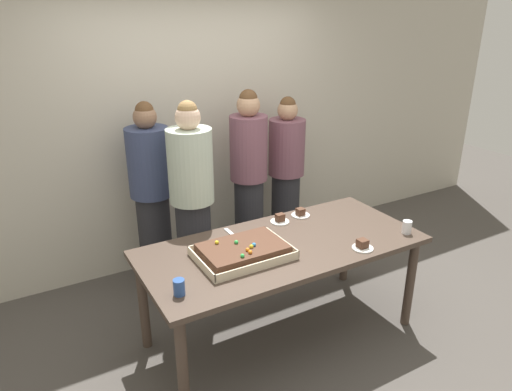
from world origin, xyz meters
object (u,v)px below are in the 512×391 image
(party_table, at_px, (282,254))
(person_serving_front, at_px, (152,195))
(plated_slice_near_right, at_px, (362,246))
(drink_cup_nearest, at_px, (179,287))
(plated_slice_near_left, at_px, (300,214))
(person_far_right_suit, at_px, (192,203))
(person_striped_tie_right, at_px, (286,174))
(plated_slice_far_left, at_px, (280,220))
(person_green_shirt_behind, at_px, (249,178))
(drink_cup_middle, at_px, (407,227))
(sheet_cake, at_px, (243,251))
(cake_server_utensil, at_px, (231,234))

(party_table, height_order, person_serving_front, person_serving_front)
(plated_slice_near_right, relative_size, drink_cup_nearest, 1.50)
(party_table, distance_m, person_serving_front, 1.35)
(plated_slice_near_left, distance_m, person_far_right_suit, 0.88)
(drink_cup_nearest, bearing_deg, person_striped_tie_right, 40.29)
(party_table, relative_size, person_serving_front, 1.23)
(party_table, xyz_separation_m, plated_slice_near_left, (0.39, 0.34, 0.10))
(plated_slice_near_right, height_order, person_serving_front, person_serving_front)
(party_table, xyz_separation_m, plated_slice_far_left, (0.18, 0.32, 0.10))
(party_table, distance_m, drink_cup_nearest, 0.92)
(plated_slice_near_left, xyz_separation_m, person_green_shirt_behind, (-0.06, 0.76, 0.08))
(party_table, xyz_separation_m, drink_cup_middle, (0.90, -0.32, 0.13))
(person_striped_tie_right, relative_size, person_far_right_suit, 0.92)
(plated_slice_near_right, xyz_separation_m, drink_cup_nearest, (-1.33, 0.10, 0.03))
(person_green_shirt_behind, distance_m, person_striped_tie_right, 0.49)
(person_serving_front, distance_m, person_striped_tie_right, 1.38)
(plated_slice_near_right, distance_m, plated_slice_far_left, 0.71)
(plated_slice_far_left, bearing_deg, drink_cup_nearest, -152.17)
(sheet_cake, bearing_deg, person_far_right_suit, 91.86)
(plated_slice_near_right, xyz_separation_m, plated_slice_far_left, (-0.27, 0.66, -0.00))
(person_serving_front, bearing_deg, plated_slice_far_left, 29.53)
(sheet_cake, relative_size, person_green_shirt_behind, 0.37)
(plated_slice_far_left, bearing_deg, person_far_right_suit, 139.45)
(drink_cup_nearest, xyz_separation_m, person_serving_front, (0.31, 1.45, 0.02))
(party_table, distance_m, person_far_right_suit, 0.89)
(person_serving_front, bearing_deg, drink_cup_nearest, -22.66)
(cake_server_utensil, height_order, person_serving_front, person_serving_front)
(party_table, bearing_deg, cake_server_utensil, 127.62)
(person_green_shirt_behind, bearing_deg, cake_server_utensil, -5.97)
(drink_cup_middle, xyz_separation_m, cake_server_utensil, (-1.15, 0.64, -0.05))
(plated_slice_near_right, xyz_separation_m, drink_cup_middle, (0.45, 0.02, 0.03))
(sheet_cake, bearing_deg, drink_cup_middle, -13.28)
(plated_slice_near_right, bearing_deg, party_table, 143.07)
(plated_slice_near_left, xyz_separation_m, person_serving_front, (-0.96, 0.87, 0.05))
(drink_cup_middle, distance_m, person_serving_front, 2.12)
(plated_slice_near_left, bearing_deg, drink_cup_nearest, -155.54)
(cake_server_utensil, bearing_deg, person_far_right_suit, 103.72)
(plated_slice_near_right, bearing_deg, plated_slice_far_left, 111.98)
(party_table, distance_m, plated_slice_near_left, 0.53)
(party_table, relative_size, person_far_right_suit, 1.19)
(party_table, bearing_deg, drink_cup_nearest, -164.91)
(person_far_right_suit, bearing_deg, cake_server_utensil, 11.84)
(person_serving_front, bearing_deg, plated_slice_near_left, 37.19)
(plated_slice_near_right, xyz_separation_m, person_green_shirt_behind, (-0.12, 1.44, 0.08))
(drink_cup_nearest, xyz_separation_m, person_green_shirt_behind, (1.21, 1.34, 0.05))
(plated_slice_far_left, relative_size, person_far_right_suit, 0.09)
(person_serving_front, relative_size, person_striped_tie_right, 1.05)
(plated_slice_near_left, bearing_deg, person_serving_front, 137.78)
(plated_slice_far_left, bearing_deg, person_striped_tie_right, 54.19)
(drink_cup_middle, bearing_deg, cake_server_utensil, 151.04)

